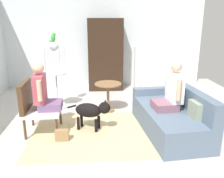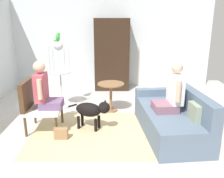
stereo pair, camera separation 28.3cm
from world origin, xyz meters
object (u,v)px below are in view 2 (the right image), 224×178
Objects in this scene: column_lamp at (142,76)px; person_on_couch at (172,92)px; couch at (172,117)px; round_end_table at (111,91)px; armchair at (36,102)px; person_on_armchair at (44,90)px; dog at (91,110)px; handbag at (61,134)px; armoire_cabinet at (112,55)px; bird_cage_stand at (60,70)px; parrot at (57,37)px.

person_on_couch is at bearing -79.61° from column_lamp.
couch is 1.54m from round_end_table.
couch is at bearing -2.82° from armchair.
person_on_armchair is at bearing 176.87° from couch.
dog is at bearing 174.40° from couch.
column_lamp is at bearing 49.24° from handbag.
armoire_cabinet is at bearing 110.81° from couch.
armchair is at bearing -178.61° from person_on_armchair.
handbag is at bearing -47.97° from person_on_armchair.
armchair is (-2.48, 0.12, 0.25)m from couch.
bird_cage_stand is 1.96m from column_lamp.
armoire_cabinet reaches higher than column_lamp.
person_on_couch is 3.79× the size of handbag.
round_end_table is 0.98m from dog.
parrot is (-2.23, 1.34, 0.84)m from person_on_couch.
handbag is (0.51, -0.37, -0.44)m from armchair.
dog is at bearing 38.08° from handbag.
round_end_table is at bearing -12.63° from parrot.
person_on_armchair is at bearing -142.51° from column_lamp.
couch is at bearing -43.59° from round_end_table.
person_on_armchair is (0.17, 0.00, 0.24)m from armchair.
bird_cage_stand is 1.11× the size of column_lamp.
bird_cage_stand is at bearing 0.00° from parrot.
parrot is at bearing -170.64° from column_lamp.
couch is 9.86× the size of parrot.
person_on_armchair reaches higher than dog.
armchair is 0.77m from handbag.
dog is at bearing -55.59° from bird_cage_stand.
couch is at bearing -3.13° from person_on_armchair.
round_end_table is 0.32× the size of armoire_cabinet.
person_on_armchair reaches higher than handbag.
column_lamp is at bearing 36.97° from round_end_table.
armoire_cabinet is (1.18, 1.54, -0.61)m from parrot.
parrot is at bearing 167.37° from round_end_table.
column_lamp reaches higher than armchair.
dog is 0.53× the size of bird_cage_stand.
couch is at bearing -30.15° from bird_cage_stand.
person_on_couch is 2.06m from handbag.
couch reaches higher than dog.
column_lamp reaches higher than dog.
armchair reaches higher than couch.
couch reaches higher than handbag.
round_end_table is at bearing 134.83° from person_on_couch.
handbag is (-1.93, -0.23, -0.68)m from person_on_couch.
column_lamp is at bearing 37.49° from person_on_armchair.
armoire_cabinet is at bearing 65.97° from person_on_armchair.
armoire_cabinet is (-0.75, 1.23, 0.34)m from column_lamp.
handbag is at bearing -141.92° from dog.
column_lamp is (1.97, 1.51, -0.10)m from person_on_armchair.
bird_cage_stand is 1.78m from handbag.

